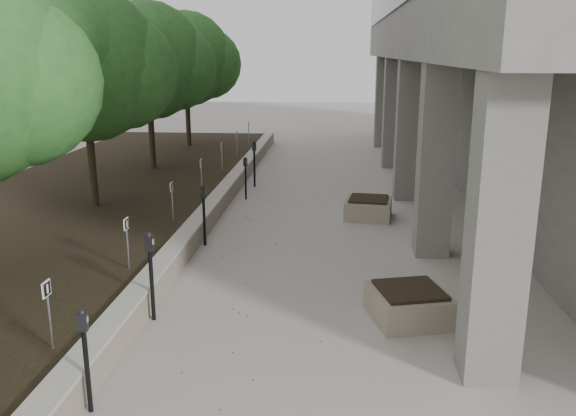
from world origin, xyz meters
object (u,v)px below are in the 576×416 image
(parking_meter_4, at_px, (246,178))
(planter_front, at_px, (409,304))
(parking_meter_3, at_px, (204,215))
(parking_meter_2, at_px, (151,277))
(planter_back, at_px, (368,208))
(parking_meter_1, at_px, (86,361))
(parking_meter_5, at_px, (254,164))
(crabapple_tree_4, at_px, (149,86))
(crabapple_tree_5, at_px, (186,79))
(crabapple_tree_3, at_px, (86,97))

(parking_meter_4, distance_m, planter_front, 8.72)
(parking_meter_3, height_order, parking_meter_4, parking_meter_3)
(parking_meter_2, height_order, planter_back, parking_meter_2)
(parking_meter_1, bearing_deg, parking_meter_5, 81.30)
(planter_front, xyz_separation_m, planter_back, (-0.36, 6.11, -0.00))
(crabapple_tree_4, relative_size, planter_back, 4.71)
(parking_meter_5, bearing_deg, crabapple_tree_5, 106.20)
(parking_meter_3, height_order, planter_back, parking_meter_3)
(parking_meter_1, bearing_deg, parking_meter_4, 81.20)
(parking_meter_3, bearing_deg, planter_back, 26.78)
(planter_front, distance_m, planter_back, 6.12)
(parking_meter_3, bearing_deg, parking_meter_4, 78.40)
(parking_meter_1, bearing_deg, planter_front, 27.84)
(parking_meter_1, distance_m, parking_meter_4, 10.72)
(parking_meter_2, bearing_deg, parking_meter_4, 93.96)
(parking_meter_5, bearing_deg, parking_meter_3, -108.07)
(parking_meter_4, xyz_separation_m, parking_meter_5, (0.02, 1.71, 0.11))
(planter_front, bearing_deg, crabapple_tree_4, 125.42)
(parking_meter_3, bearing_deg, crabapple_tree_5, 97.46)
(crabapple_tree_5, height_order, planter_back, crabapple_tree_5)
(planter_back, bearing_deg, parking_meter_2, -120.22)
(crabapple_tree_3, xyz_separation_m, planter_front, (7.37, -5.36, -2.85))
(crabapple_tree_5, distance_m, planter_front, 17.27)
(crabapple_tree_3, bearing_deg, parking_meter_5, 49.58)
(crabapple_tree_3, xyz_separation_m, parking_meter_5, (3.55, 4.17, -2.38))
(crabapple_tree_5, relative_size, parking_meter_2, 3.67)
(crabapple_tree_3, height_order, parking_meter_3, crabapple_tree_3)
(crabapple_tree_3, height_order, parking_meter_5, crabapple_tree_3)
(crabapple_tree_5, distance_m, parking_meter_5, 7.23)
(crabapple_tree_5, bearing_deg, parking_meter_3, -74.66)
(crabapple_tree_3, height_order, crabapple_tree_4, same)
(parking_meter_1, height_order, parking_meter_4, parking_meter_1)
(crabapple_tree_5, distance_m, planter_back, 11.95)
(crabapple_tree_3, bearing_deg, parking_meter_1, -68.52)
(crabapple_tree_4, distance_m, parking_meter_2, 11.43)
(parking_meter_3, relative_size, planter_back, 1.20)
(crabapple_tree_4, height_order, crabapple_tree_5, same)
(parking_meter_1, height_order, parking_meter_2, parking_meter_2)
(parking_meter_3, distance_m, planter_front, 5.43)
(crabapple_tree_3, relative_size, parking_meter_4, 4.31)
(parking_meter_1, xyz_separation_m, parking_meter_2, (0.00, 2.56, 0.07))
(parking_meter_1, height_order, parking_meter_3, parking_meter_3)
(crabapple_tree_5, distance_m, parking_meter_2, 16.21)
(crabapple_tree_3, xyz_separation_m, crabapple_tree_4, (0.00, 5.00, 0.00))
(parking_meter_2, distance_m, planter_back, 7.48)
(crabapple_tree_3, xyz_separation_m, parking_meter_4, (3.53, 2.46, -2.49))
(parking_meter_3, distance_m, planter_back, 4.59)
(parking_meter_3, bearing_deg, parking_meter_1, -97.88)
(parking_meter_4, relative_size, parking_meter_5, 0.85)
(crabapple_tree_3, relative_size, parking_meter_2, 3.67)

